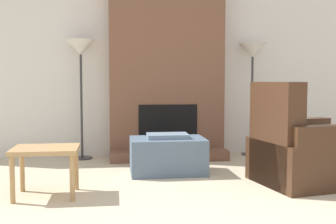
{
  "coord_description": "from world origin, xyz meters",
  "views": [
    {
      "loc": [
        -0.71,
        -2.65,
        1.05
      ],
      "look_at": [
        0.0,
        2.9,
        0.63
      ],
      "focal_mm": 45.0,
      "sensor_mm": 36.0,
      "label": 1
    }
  ],
  "objects_px": {
    "side_table": "(46,155)",
    "floor_lamp_right": "(253,56)",
    "floor_lamp_left": "(81,54)",
    "armchair": "(304,154)",
    "ottoman": "(168,155)"
  },
  "relations": [
    {
      "from": "ottoman",
      "to": "armchair",
      "type": "distance_m",
      "value": 1.47
    },
    {
      "from": "armchair",
      "to": "floor_lamp_right",
      "type": "xyz_separation_m",
      "value": [
        0.02,
        1.69,
        1.08
      ]
    },
    {
      "from": "side_table",
      "to": "floor_lamp_left",
      "type": "height_order",
      "value": "floor_lamp_left"
    },
    {
      "from": "armchair",
      "to": "floor_lamp_right",
      "type": "height_order",
      "value": "floor_lamp_right"
    },
    {
      "from": "ottoman",
      "to": "side_table",
      "type": "height_order",
      "value": "ottoman"
    },
    {
      "from": "ottoman",
      "to": "floor_lamp_left",
      "type": "distance_m",
      "value": 1.87
    },
    {
      "from": "floor_lamp_left",
      "to": "floor_lamp_right",
      "type": "bearing_deg",
      "value": -0.0
    },
    {
      "from": "floor_lamp_left",
      "to": "side_table",
      "type": "bearing_deg",
      "value": -95.8
    },
    {
      "from": "armchair",
      "to": "floor_lamp_right",
      "type": "bearing_deg",
      "value": -11.63
    },
    {
      "from": "side_table",
      "to": "floor_lamp_left",
      "type": "relative_size",
      "value": 0.37
    },
    {
      "from": "side_table",
      "to": "floor_lamp_right",
      "type": "height_order",
      "value": "floor_lamp_right"
    },
    {
      "from": "floor_lamp_right",
      "to": "ottoman",
      "type": "bearing_deg",
      "value": -142.5
    },
    {
      "from": "floor_lamp_left",
      "to": "floor_lamp_right",
      "type": "height_order",
      "value": "floor_lamp_left"
    },
    {
      "from": "ottoman",
      "to": "floor_lamp_left",
      "type": "relative_size",
      "value": 0.53
    },
    {
      "from": "ottoman",
      "to": "floor_lamp_left",
      "type": "xyz_separation_m",
      "value": [
        -1.03,
        1.01,
        1.19
      ]
    }
  ]
}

